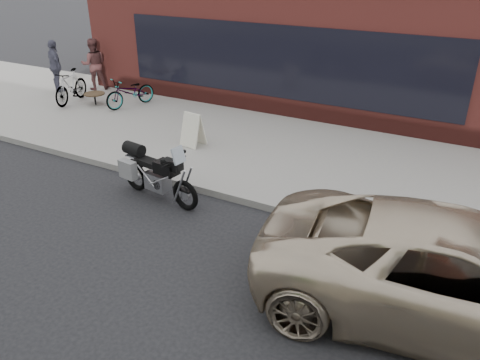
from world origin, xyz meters
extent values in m
plane|color=black|center=(0.00, 0.00, 0.00)|extent=(120.00, 120.00, 0.00)
cube|color=gray|center=(0.00, 7.00, 0.07)|extent=(44.00, 6.00, 0.15)
cube|color=#56201C|center=(-2.00, 14.00, 2.25)|extent=(14.00, 10.00, 4.50)
cube|color=black|center=(-2.00, 8.97, 1.70)|extent=(10.00, 0.08, 2.00)
torus|color=black|center=(-2.68, 3.53, 0.30)|extent=(0.63, 0.19, 0.62)
torus|color=black|center=(-1.32, 3.33, 0.30)|extent=(0.63, 0.19, 0.62)
cube|color=#B7B7BC|center=(-2.05, 3.44, 0.39)|extent=(0.54, 0.35, 0.35)
cube|color=black|center=(-1.77, 3.40, 0.76)|extent=(0.50, 0.36, 0.24)
cube|color=black|center=(-2.23, 3.46, 0.74)|extent=(0.54, 0.33, 0.11)
cube|color=black|center=(-2.55, 3.51, 0.66)|extent=(0.30, 0.24, 0.13)
cube|color=black|center=(-1.50, 3.36, 0.88)|extent=(0.20, 0.24, 0.20)
cube|color=silver|center=(-1.43, 3.35, 1.11)|extent=(0.17, 0.29, 0.31)
cylinder|color=black|center=(-1.56, 3.37, 0.94)|extent=(0.12, 0.64, 0.03)
cube|color=#B7B7BC|center=(-2.66, 3.53, 0.79)|extent=(0.30, 0.31, 0.03)
cube|color=slate|center=(-2.65, 3.28, 0.57)|extent=(0.41, 0.22, 0.37)
cylinder|color=black|center=(-2.66, 3.53, 0.92)|extent=(0.47, 0.32, 0.26)
cylinder|color=#B7B7BC|center=(-2.39, 3.64, 0.32)|extent=(0.52, 0.15, 0.18)
imported|color=beige|center=(3.50, 2.60, 0.73)|extent=(5.55, 3.13, 1.46)
imported|color=gray|center=(-6.30, 7.63, 0.59)|extent=(1.03, 1.79, 0.89)
imported|color=gray|center=(-8.20, 7.05, 0.66)|extent=(0.87, 1.76, 1.02)
cube|color=white|center=(-2.85, 5.77, 0.56)|extent=(0.55, 0.33, 0.82)
cube|color=white|center=(-2.81, 5.98, 0.56)|extent=(0.55, 0.33, 0.82)
cylinder|color=black|center=(-7.40, 7.22, 0.31)|extent=(0.05, 0.05, 0.33)
cylinder|color=#43321F|center=(-7.40, 7.22, 0.49)|extent=(0.63, 0.63, 0.04)
imported|color=#412322|center=(-8.67, 8.60, 1.01)|extent=(1.05, 1.05, 1.72)
imported|color=#31313E|center=(-9.62, 7.80, 1.00)|extent=(1.08, 0.80, 1.71)
camera|label=1|loc=(3.36, -3.07, 4.50)|focal=35.00mm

